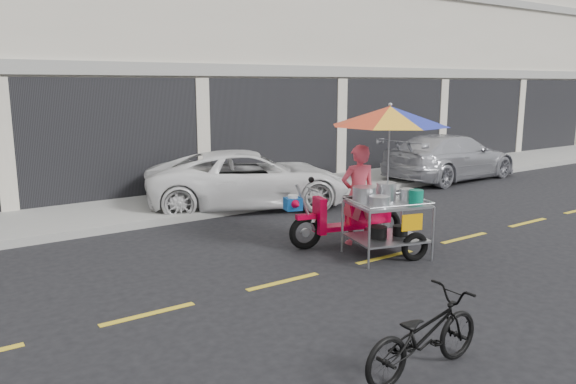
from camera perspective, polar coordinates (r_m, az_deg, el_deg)
ground at (r=9.29m, az=9.82°, el=-6.55°), size 90.00×90.00×0.00m
sidewalk at (r=13.60m, az=-6.65°, el=-0.52°), size 45.00×3.00×0.15m
shophouse_block at (r=19.20m, az=-6.75°, el=15.30°), size 36.00×8.11×10.40m
centerline at (r=9.29m, az=9.82°, el=-6.52°), size 42.00×0.10×0.01m
white_pickup at (r=12.73m, az=-3.92°, el=1.34°), size 5.09×3.71×1.29m
silver_pickup at (r=17.00m, az=16.15°, el=3.44°), size 4.67×2.08×1.33m
near_bicycle at (r=5.72m, az=13.59°, el=-13.87°), size 1.53×0.55×0.80m
food_vendor_rig at (r=9.29m, az=8.96°, el=3.35°), size 2.45×2.39×2.48m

